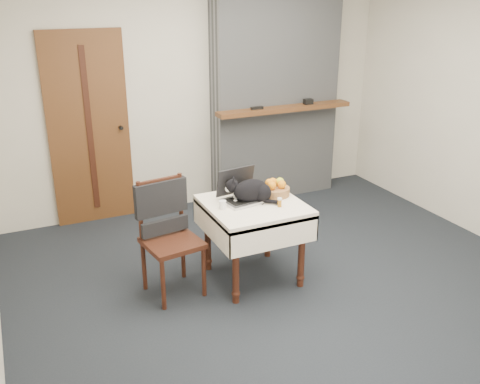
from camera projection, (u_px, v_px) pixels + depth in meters
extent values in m
plane|color=black|center=(282.00, 279.00, 4.65)|extent=(4.50, 4.50, 0.00)
cube|color=beige|center=(197.00, 91.00, 5.88)|extent=(4.50, 0.02, 2.60)
cube|color=brown|center=(89.00, 130.00, 5.49)|extent=(0.82, 0.05, 2.00)
cube|color=#3A190F|center=(90.00, 130.00, 5.47)|extent=(0.06, 0.01, 1.70)
cylinder|color=black|center=(121.00, 128.00, 5.58)|extent=(0.04, 0.06, 0.04)
cube|color=gray|center=(275.00, 87.00, 6.10)|extent=(1.50, 0.30, 2.60)
cube|color=brown|center=(285.00, 109.00, 5.97)|extent=(1.62, 0.18, 0.05)
cube|color=black|center=(257.00, 108.00, 5.82)|extent=(0.14, 0.04, 0.03)
cube|color=black|center=(308.00, 102.00, 6.07)|extent=(0.10, 0.07, 0.06)
cylinder|color=#3A190F|center=(236.00, 267.00, 4.19)|extent=(0.06, 0.06, 0.64)
sphere|color=#3A190F|center=(236.00, 293.00, 4.28)|extent=(0.07, 0.07, 0.07)
cylinder|color=#3A190F|center=(302.00, 252.00, 4.43)|extent=(0.06, 0.06, 0.64)
sphere|color=#3A190F|center=(300.00, 277.00, 4.52)|extent=(0.07, 0.07, 0.07)
cylinder|color=#3A190F|center=(208.00, 237.00, 4.70)|extent=(0.06, 0.06, 0.64)
sphere|color=#3A190F|center=(208.00, 261.00, 4.79)|extent=(0.07, 0.07, 0.07)
cylinder|color=#3A190F|center=(268.00, 225.00, 4.94)|extent=(0.06, 0.06, 0.64)
sphere|color=#3A190F|center=(268.00, 248.00, 5.02)|extent=(0.07, 0.07, 0.07)
cube|color=white|center=(254.00, 206.00, 4.44)|extent=(0.78, 0.78, 0.06)
cube|color=white|center=(275.00, 237.00, 4.15)|extent=(0.78, 0.01, 0.22)
cube|color=white|center=(235.00, 203.00, 4.81)|extent=(0.78, 0.01, 0.22)
cube|color=white|center=(211.00, 227.00, 4.33)|extent=(0.01, 0.78, 0.22)
cube|color=white|center=(293.00, 211.00, 4.63)|extent=(0.01, 0.78, 0.22)
cube|color=#B7B7BC|center=(245.00, 201.00, 4.45)|extent=(0.39, 0.30, 0.02)
cube|color=black|center=(245.00, 199.00, 4.45)|extent=(0.32, 0.21, 0.00)
cube|color=black|center=(235.00, 181.00, 4.52)|extent=(0.36, 0.11, 0.24)
cube|color=#9FC7E9|center=(235.00, 181.00, 4.52)|extent=(0.33, 0.10, 0.22)
ellipsoid|color=black|center=(251.00, 191.00, 4.43)|extent=(0.35, 0.28, 0.19)
ellipsoid|color=black|center=(262.00, 192.00, 4.44)|extent=(0.21, 0.22, 0.16)
sphere|color=black|center=(232.00, 186.00, 4.40)|extent=(0.14, 0.14, 0.11)
ellipsoid|color=white|center=(228.00, 189.00, 4.41)|extent=(0.07, 0.07, 0.05)
ellipsoid|color=white|center=(236.00, 195.00, 4.44)|extent=(0.07, 0.08, 0.08)
cone|color=black|center=(234.00, 181.00, 4.36)|extent=(0.05, 0.05, 0.05)
cone|color=black|center=(233.00, 178.00, 4.42)|extent=(0.05, 0.05, 0.05)
cylinder|color=black|center=(270.00, 201.00, 4.40)|extent=(0.15, 0.14, 0.03)
sphere|color=white|center=(235.00, 201.00, 4.42)|extent=(0.04, 0.04, 0.04)
sphere|color=white|center=(235.00, 198.00, 4.49)|extent=(0.04, 0.04, 0.04)
cylinder|color=white|center=(223.00, 205.00, 4.31)|extent=(0.06, 0.06, 0.07)
cylinder|color=#9D6113|center=(280.00, 203.00, 4.35)|extent=(0.03, 0.03, 0.06)
cylinder|color=white|center=(280.00, 199.00, 4.33)|extent=(0.04, 0.04, 0.01)
cylinder|color=#A16E41|center=(275.00, 191.00, 4.59)|extent=(0.25, 0.25, 0.07)
sphere|color=orange|center=(272.00, 186.00, 4.52)|extent=(0.07, 0.07, 0.07)
sphere|color=orange|center=(282.00, 185.00, 4.55)|extent=(0.07, 0.07, 0.07)
sphere|color=orange|center=(273.00, 182.00, 4.61)|extent=(0.07, 0.07, 0.07)
sphere|color=yellow|center=(280.00, 182.00, 4.61)|extent=(0.07, 0.07, 0.07)
sphere|color=orange|center=(269.00, 183.00, 4.58)|extent=(0.07, 0.07, 0.07)
cube|color=black|center=(265.00, 198.00, 4.52)|extent=(0.13, 0.06, 0.01)
cube|color=#3A190F|center=(172.00, 243.00, 4.29)|extent=(0.48, 0.48, 0.04)
cylinder|color=#3A190F|center=(163.00, 284.00, 4.14)|extent=(0.04, 0.04, 0.45)
cylinder|color=#3A190F|center=(204.00, 271.00, 4.32)|extent=(0.04, 0.04, 0.45)
cylinder|color=#3A190F|center=(144.00, 265.00, 4.42)|extent=(0.04, 0.04, 0.45)
cylinder|color=#3A190F|center=(183.00, 253.00, 4.61)|extent=(0.04, 0.04, 0.45)
cylinder|color=#3A190F|center=(140.00, 212.00, 4.25)|extent=(0.04, 0.04, 0.50)
cylinder|color=#3A190F|center=(181.00, 202.00, 4.43)|extent=(0.04, 0.04, 0.50)
cube|color=#3A190F|center=(160.00, 195.00, 4.30)|extent=(0.36, 0.08, 0.28)
cube|color=black|center=(161.00, 198.00, 4.30)|extent=(0.45, 0.12, 0.28)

